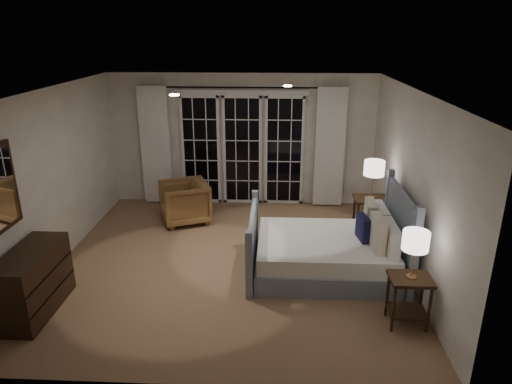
{
  "coord_description": "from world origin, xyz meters",
  "views": [
    {
      "loc": [
        0.67,
        -5.99,
        3.25
      ],
      "look_at": [
        0.37,
        0.14,
        1.05
      ],
      "focal_mm": 32.0,
      "sensor_mm": 36.0,
      "label": 1
    }
  ],
  "objects_px": {
    "nightstand_right": "(370,212)",
    "armchair": "(184,202)",
    "lamp_left": "(416,241)",
    "nightstand_left": "(409,294)",
    "dresser": "(33,282)",
    "bed": "(329,251)",
    "lamp_right": "(374,168)"
  },
  "relations": [
    {
      "from": "nightstand_right",
      "to": "armchair",
      "type": "xyz_separation_m",
      "value": [
        -3.14,
        0.55,
        -0.1
      ]
    },
    {
      "from": "nightstand_right",
      "to": "lamp_left",
      "type": "height_order",
      "value": "lamp_left"
    },
    {
      "from": "nightstand_left",
      "to": "lamp_left",
      "type": "relative_size",
      "value": 1.08
    },
    {
      "from": "nightstand_left",
      "to": "armchair",
      "type": "distance_m",
      "value": 4.25
    },
    {
      "from": "lamp_left",
      "to": "dresser",
      "type": "distance_m",
      "value": 4.48
    },
    {
      "from": "bed",
      "to": "dresser",
      "type": "relative_size",
      "value": 1.84
    },
    {
      "from": "nightstand_right",
      "to": "lamp_right",
      "type": "xyz_separation_m",
      "value": [
        0.0,
        0.0,
        0.73
      ]
    },
    {
      "from": "bed",
      "to": "lamp_left",
      "type": "distance_m",
      "value": 1.61
    },
    {
      "from": "bed",
      "to": "armchair",
      "type": "height_order",
      "value": "bed"
    },
    {
      "from": "armchair",
      "to": "nightstand_right",
      "type": "bearing_deg",
      "value": 57.56
    },
    {
      "from": "lamp_left",
      "to": "dresser",
      "type": "height_order",
      "value": "lamp_left"
    },
    {
      "from": "nightstand_left",
      "to": "lamp_left",
      "type": "height_order",
      "value": "lamp_left"
    },
    {
      "from": "nightstand_left",
      "to": "dresser",
      "type": "height_order",
      "value": "dresser"
    },
    {
      "from": "nightstand_right",
      "to": "lamp_right",
      "type": "bearing_deg",
      "value": 26.57
    },
    {
      "from": "bed",
      "to": "dresser",
      "type": "height_order",
      "value": "bed"
    },
    {
      "from": "bed",
      "to": "nightstand_left",
      "type": "bearing_deg",
      "value": -56.91
    },
    {
      "from": "lamp_left",
      "to": "lamp_right",
      "type": "bearing_deg",
      "value": 90.34
    },
    {
      "from": "nightstand_left",
      "to": "nightstand_right",
      "type": "height_order",
      "value": "nightstand_right"
    },
    {
      "from": "armchair",
      "to": "lamp_left",
      "type": "bearing_deg",
      "value": 25.33
    },
    {
      "from": "lamp_left",
      "to": "armchair",
      "type": "height_order",
      "value": "lamp_left"
    },
    {
      "from": "nightstand_left",
      "to": "lamp_right",
      "type": "bearing_deg",
      "value": 90.34
    },
    {
      "from": "nightstand_right",
      "to": "armchair",
      "type": "relative_size",
      "value": 0.87
    },
    {
      "from": "nightstand_left",
      "to": "armchair",
      "type": "xyz_separation_m",
      "value": [
        -3.16,
        2.85,
        -0.03
      ]
    },
    {
      "from": "bed",
      "to": "lamp_left",
      "type": "relative_size",
      "value": 3.68
    },
    {
      "from": "armchair",
      "to": "dresser",
      "type": "distance_m",
      "value": 3.08
    },
    {
      "from": "nightstand_right",
      "to": "lamp_right",
      "type": "height_order",
      "value": "lamp_right"
    },
    {
      "from": "bed",
      "to": "nightstand_right",
      "type": "height_order",
      "value": "bed"
    },
    {
      "from": "armchair",
      "to": "dresser",
      "type": "xyz_separation_m",
      "value": [
        -1.27,
        -2.81,
        0.03
      ]
    },
    {
      "from": "lamp_left",
      "to": "nightstand_right",
      "type": "bearing_deg",
      "value": 90.34
    },
    {
      "from": "lamp_right",
      "to": "lamp_left",
      "type": "bearing_deg",
      "value": -89.66
    },
    {
      "from": "lamp_left",
      "to": "armchair",
      "type": "bearing_deg",
      "value": 137.87
    },
    {
      "from": "nightstand_left",
      "to": "dresser",
      "type": "bearing_deg",
      "value": 179.4
    }
  ]
}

